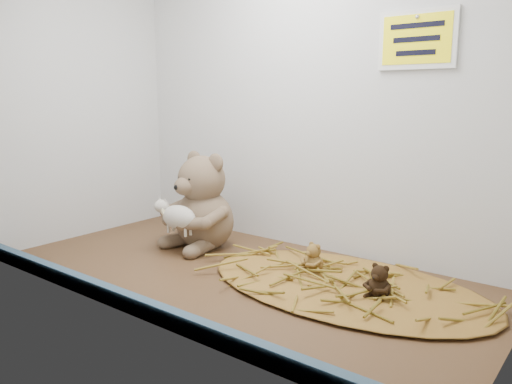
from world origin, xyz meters
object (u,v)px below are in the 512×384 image
Objects in this scene: toy_lamb at (179,217)px; mini_teddy_brown at (380,279)px; main_teddy at (204,200)px; mini_teddy_tan at (314,256)px.

toy_lamb is 56.34cm from mini_teddy_brown.
toy_lamb is at bearing -81.45° from main_teddy.
toy_lamb is 1.97× the size of mini_teddy_brown.
toy_lamb is 38.38cm from mini_teddy_tan.
main_teddy is 10.18cm from toy_lamb.
main_teddy reaches higher than toy_lamb.
mini_teddy_tan is (37.05, 8.36, -5.52)cm from toy_lamb.
mini_teddy_brown is at bearing 3.25° from toy_lamb.
main_teddy is at bearing -161.01° from mini_teddy_tan.
main_teddy is 1.91× the size of toy_lamb.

